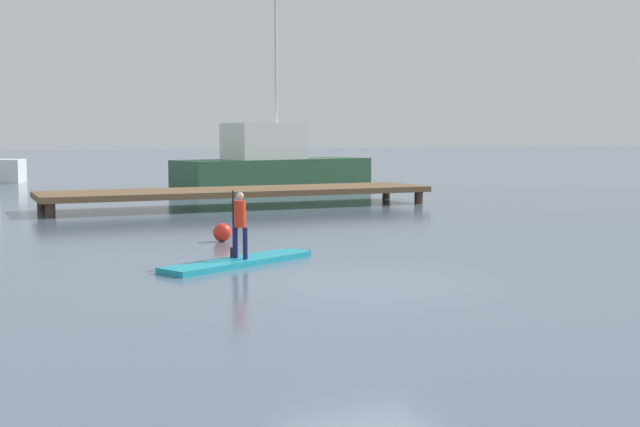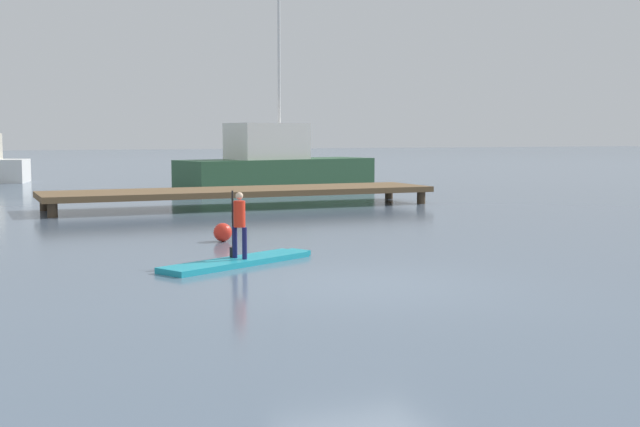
{
  "view_description": "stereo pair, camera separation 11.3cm",
  "coord_description": "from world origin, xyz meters",
  "px_view_note": "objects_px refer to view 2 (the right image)",
  "views": [
    {
      "loc": [
        -5.73,
        -11.17,
        2.26
      ],
      "look_at": [
        0.83,
        3.62,
        0.73
      ],
      "focal_mm": 46.82,
      "sensor_mm": 36.0,
      "label": 1
    },
    {
      "loc": [
        -5.63,
        -11.22,
        2.26
      ],
      "look_at": [
        0.83,
        3.62,
        0.73
      ],
      "focal_mm": 46.82,
      "sensor_mm": 36.0,
      "label": 2
    }
  ],
  "objects_px": {
    "paddler_child_solo": "(239,221)",
    "fishing_boat_white_large": "(275,166)",
    "mooring_buoy_mid": "(223,232)",
    "paddleboard_near": "(240,261)"
  },
  "relations": [
    {
      "from": "paddler_child_solo",
      "to": "mooring_buoy_mid",
      "type": "height_order",
      "value": "paddler_child_solo"
    },
    {
      "from": "paddleboard_near",
      "to": "fishing_boat_white_large",
      "type": "relative_size",
      "value": 0.35
    },
    {
      "from": "fishing_boat_white_large",
      "to": "mooring_buoy_mid",
      "type": "distance_m",
      "value": 17.3
    },
    {
      "from": "paddler_child_solo",
      "to": "paddleboard_near",
      "type": "bearing_deg",
      "value": -75.7
    },
    {
      "from": "fishing_boat_white_large",
      "to": "mooring_buoy_mid",
      "type": "relative_size",
      "value": 22.63
    },
    {
      "from": "paddler_child_solo",
      "to": "fishing_boat_white_large",
      "type": "relative_size",
      "value": 0.13
    },
    {
      "from": "mooring_buoy_mid",
      "to": "fishing_boat_white_large",
      "type": "bearing_deg",
      "value": 65.85
    },
    {
      "from": "paddleboard_near",
      "to": "paddler_child_solo",
      "type": "relative_size",
      "value": 2.66
    },
    {
      "from": "paddler_child_solo",
      "to": "fishing_boat_white_large",
      "type": "bearing_deg",
      "value": 67.79
    },
    {
      "from": "paddleboard_near",
      "to": "mooring_buoy_mid",
      "type": "distance_m",
      "value": 3.21
    }
  ]
}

